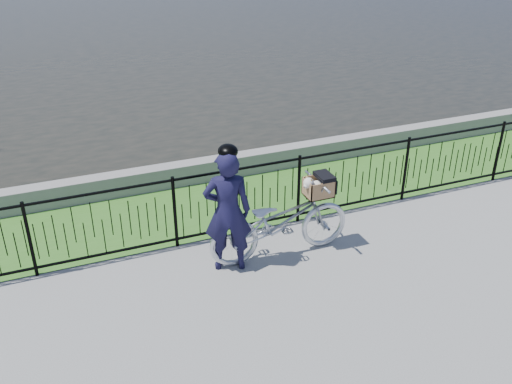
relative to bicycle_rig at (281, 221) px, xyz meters
name	(u,v)px	position (x,y,z in m)	size (l,w,h in m)	color
ground	(282,291)	(-0.34, -0.82, -0.57)	(120.00, 120.00, 0.00)	gray
grass_strip	(219,204)	(-0.34, 1.78, -0.56)	(60.00, 2.00, 0.01)	#356B21
quay_wall	(202,171)	(-0.34, 2.78, -0.37)	(60.00, 0.30, 0.40)	gray
fence	(239,200)	(-0.34, 0.78, 0.01)	(14.00, 0.06, 1.15)	black
bicycle_rig	(281,221)	(0.00, 0.00, 0.00)	(2.12, 0.74, 1.20)	silver
cyclist	(227,210)	(-0.80, -0.02, 0.35)	(0.74, 0.59, 1.85)	black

